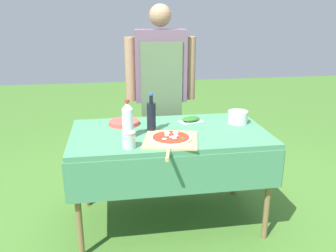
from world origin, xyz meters
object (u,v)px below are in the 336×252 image
(water_bottle, at_px, (128,120))
(herb_container, at_px, (191,119))
(person_cook, at_px, (161,84))
(mixing_tub, at_px, (238,117))
(sauce_jar, at_px, (129,141))
(pizza_on_peel, at_px, (171,139))
(prep_table, at_px, (169,141))
(oil_bottle, at_px, (151,116))
(plate_stack, at_px, (124,123))

(water_bottle, height_order, herb_container, water_bottle)
(person_cook, relative_size, mixing_tub, 10.88)
(herb_container, relative_size, sauce_jar, 1.93)
(pizza_on_peel, height_order, sauce_jar, sauce_jar)
(person_cook, height_order, sauce_jar, person_cook)
(sauce_jar, bearing_deg, herb_container, 43.53)
(prep_table, distance_m, person_cook, 0.74)
(sauce_jar, bearing_deg, pizza_on_peel, 15.99)
(water_bottle, distance_m, sauce_jar, 0.22)
(mixing_tub, bearing_deg, prep_table, -169.47)
(mixing_tub, xyz_separation_m, sauce_jar, (-0.89, -0.40, -0.00))
(oil_bottle, xyz_separation_m, herb_container, (0.34, 0.19, -0.10))
(person_cook, relative_size, pizza_on_peel, 2.94)
(oil_bottle, height_order, mixing_tub, oil_bottle)
(person_cook, distance_m, oil_bottle, 0.68)
(pizza_on_peel, bearing_deg, herb_container, 73.94)
(water_bottle, relative_size, mixing_tub, 1.77)
(pizza_on_peel, relative_size, sauce_jar, 5.27)
(oil_bottle, height_order, water_bottle, oil_bottle)
(pizza_on_peel, xyz_separation_m, plate_stack, (-0.30, 0.43, 0.00))
(plate_stack, bearing_deg, prep_table, -33.85)
(herb_container, bearing_deg, sauce_jar, -136.47)
(prep_table, relative_size, pizza_on_peel, 2.56)
(herb_container, distance_m, sauce_jar, 0.73)
(herb_container, bearing_deg, water_bottle, -150.31)
(prep_table, distance_m, oil_bottle, 0.24)
(mixing_tub, bearing_deg, plate_stack, 172.93)
(person_cook, relative_size, sauce_jar, 15.48)
(pizza_on_peel, relative_size, herb_container, 2.73)
(plate_stack, bearing_deg, water_bottle, -86.93)
(water_bottle, distance_m, plate_stack, 0.33)
(pizza_on_peel, bearing_deg, prep_table, 97.46)
(water_bottle, xyz_separation_m, mixing_tub, (0.88, 0.20, -0.08))
(mixing_tub, bearing_deg, water_bottle, -167.32)
(oil_bottle, relative_size, plate_stack, 1.21)
(water_bottle, bearing_deg, person_cook, 65.96)
(prep_table, distance_m, water_bottle, 0.38)
(prep_table, xyz_separation_m, plate_stack, (-0.32, 0.22, 0.09))
(person_cook, bearing_deg, pizza_on_peel, 89.09)
(person_cook, relative_size, water_bottle, 6.13)
(prep_table, bearing_deg, oil_bottle, 171.70)
(mixing_tub, bearing_deg, oil_bottle, -172.90)
(water_bottle, height_order, sauce_jar, water_bottle)
(sauce_jar, bearing_deg, plate_stack, 91.21)
(person_cook, bearing_deg, mixing_tub, 136.40)
(pizza_on_peel, bearing_deg, plate_stack, 138.56)
(mixing_tub, relative_size, sauce_jar, 1.42)
(person_cook, bearing_deg, water_bottle, 68.52)
(pizza_on_peel, height_order, oil_bottle, oil_bottle)
(oil_bottle, xyz_separation_m, sauce_jar, (-0.18, -0.31, -0.07))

